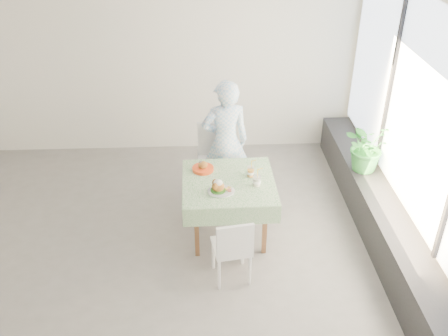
{
  "coord_description": "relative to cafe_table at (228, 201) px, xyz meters",
  "views": [
    {
      "loc": [
        0.74,
        -4.51,
        3.79
      ],
      "look_at": [
        0.97,
        0.32,
        0.89
      ],
      "focal_mm": 40.0,
      "sensor_mm": 36.0,
      "label": 1
    }
  ],
  "objects": [
    {
      "name": "cafe_table",
      "position": [
        0.0,
        0.0,
        0.0
      ],
      "size": [
        1.06,
        1.06,
        0.74
      ],
      "color": "brown",
      "rests_on": "ground"
    },
    {
      "name": "juice_cup_orange",
      "position": [
        0.26,
        0.09,
        0.34
      ],
      "size": [
        0.09,
        0.09,
        0.25
      ],
      "color": "white",
      "rests_on": "cafe_table"
    },
    {
      "name": "wall_right",
      "position": [
        1.98,
        -0.27,
        0.94
      ],
      "size": [
        0.02,
        5.0,
        2.8
      ],
      "primitive_type": "cube",
      "color": "white",
      "rests_on": "ground"
    },
    {
      "name": "wall_back",
      "position": [
        -1.02,
        2.23,
        0.94
      ],
      "size": [
        6.0,
        0.02,
        2.8
      ],
      "primitive_type": "cube",
      "color": "white",
      "rests_on": "ground"
    },
    {
      "name": "diner",
      "position": [
        0.0,
        0.78,
        0.37
      ],
      "size": [
        0.66,
        0.5,
        1.66
      ],
      "primitive_type": "imported",
      "rotation": [
        0.0,
        0.0,
        3.32
      ],
      "color": "#92C4EA",
      "rests_on": "ground"
    },
    {
      "name": "window_ledge",
      "position": [
        1.78,
        -0.27,
        -0.21
      ],
      "size": [
        0.4,
        4.8,
        0.5
      ],
      "primitive_type": "cube",
      "color": "black",
      "rests_on": "ground"
    },
    {
      "name": "second_dish",
      "position": [
        -0.29,
        0.25,
        0.32
      ],
      "size": [
        0.25,
        0.25,
        0.12
      ],
      "color": "#D64116",
      "rests_on": "cafe_table"
    },
    {
      "name": "juice_cup_lemonade",
      "position": [
        0.31,
        -0.11,
        0.34
      ],
      "size": [
        0.09,
        0.09,
        0.26
      ],
      "color": "white",
      "rests_on": "cafe_table"
    },
    {
      "name": "potted_plant",
      "position": [
        1.77,
        0.6,
        0.37
      ],
      "size": [
        0.77,
        0.73,
        0.66
      ],
      "primitive_type": "imported",
      "rotation": [
        0.0,
        0.0,
        0.48
      ],
      "color": "#297D3C",
      "rests_on": "window_ledge"
    },
    {
      "name": "chair_far",
      "position": [
        -0.12,
        0.83,
        -0.16
      ],
      "size": [
        0.48,
        0.48,
        0.99
      ],
      "color": "white",
      "rests_on": "ground"
    },
    {
      "name": "window_pane",
      "position": [
        1.95,
        -0.27,
        1.19
      ],
      "size": [
        0.01,
        4.8,
        2.18
      ],
      "primitive_type": "cube",
      "color": "#D1E0F9",
      "rests_on": "ground"
    },
    {
      "name": "ceiling",
      "position": [
        -1.02,
        -0.27,
        2.34
      ],
      "size": [
        6.0,
        6.0,
        0.0
      ],
      "primitive_type": "plane",
      "rotation": [
        3.14,
        0.0,
        0.0
      ],
      "color": "white",
      "rests_on": "ground"
    },
    {
      "name": "floor",
      "position": [
        -1.02,
        -0.27,
        -0.46
      ],
      "size": [
        6.0,
        6.0,
        0.0
      ],
      "primitive_type": "plane",
      "color": "slate",
      "rests_on": "ground"
    },
    {
      "name": "main_dish",
      "position": [
        -0.11,
        -0.22,
        0.33
      ],
      "size": [
        0.3,
        0.3,
        0.16
      ],
      "color": "white",
      "rests_on": "cafe_table"
    },
    {
      "name": "chair_near",
      "position": [
        -0.01,
        -0.76,
        -0.21
      ],
      "size": [
        0.44,
        0.44,
        0.81
      ],
      "color": "white",
      "rests_on": "ground"
    }
  ]
}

